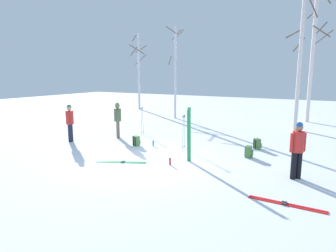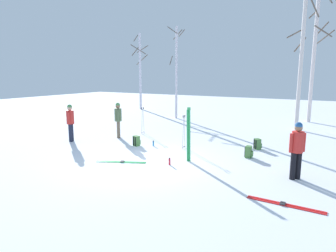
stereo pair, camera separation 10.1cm
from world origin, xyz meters
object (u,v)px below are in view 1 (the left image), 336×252
at_px(ski_pair_lying_1, 121,162).
at_px(person_0, 118,118).
at_px(backpack_1, 249,152).
at_px(ski_poles_0, 142,120).
at_px(ski_poles_1, 184,131).
at_px(birch_tree_2, 300,59).
at_px(person_2, 298,147).
at_px(birch_tree_0, 139,70).
at_px(ski_pair_planted_0, 189,135).
at_px(birch_tree_1, 175,71).
at_px(birch_tree_3, 313,56).
at_px(ski_pair_lying_0, 286,204).
at_px(backpack_2, 257,144).
at_px(water_bottle_0, 153,143).
at_px(backpack_0, 136,141).
at_px(person_1, 70,121).
at_px(water_bottle_1, 170,162).

bearing_deg(ski_pair_lying_1, person_0, 130.49).
bearing_deg(backpack_1, ski_poles_0, 163.92).
bearing_deg(ski_poles_1, birch_tree_2, 62.76).
bearing_deg(ski_pair_lying_1, person_2, 12.76).
height_order(backpack_1, birch_tree_0, birch_tree_0).
distance_m(ski_pair_planted_0, birch_tree_1, 10.64).
bearing_deg(birch_tree_3, ski_pair_planted_0, -104.06).
xyz_separation_m(ski_pair_planted_0, ski_pair_lying_1, (-2.01, -1.30, -0.96)).
relative_size(ski_pair_lying_0, backpack_2, 4.08).
distance_m(water_bottle_0, birch_tree_0, 14.04).
bearing_deg(birch_tree_0, ski_pair_lying_0, -44.94).
height_order(person_0, birch_tree_0, birch_tree_0).
bearing_deg(backpack_2, backpack_0, -156.52).
height_order(backpack_2, birch_tree_2, birch_tree_2).
distance_m(person_0, ski_pair_planted_0, 5.05).
height_order(person_2, ski_pair_planted_0, ski_pair_planted_0).
distance_m(ski_poles_0, backpack_0, 2.72).
height_order(ski_poles_1, birch_tree_1, birch_tree_1).
relative_size(person_1, birch_tree_0, 0.26).
bearing_deg(water_bottle_0, ski_poles_1, 11.77).
xyz_separation_m(water_bottle_0, birch_tree_1, (-3.02, 7.65, 3.15)).
bearing_deg(water_bottle_1, water_bottle_0, 134.36).
distance_m(person_0, water_bottle_1, 5.11).
distance_m(backpack_1, birch_tree_3, 11.01).
xyz_separation_m(person_1, ski_pair_lying_1, (4.07, -1.43, -0.97)).
distance_m(birch_tree_0, birch_tree_3, 13.58).
relative_size(ski_pair_planted_0, birch_tree_2, 0.26).
bearing_deg(backpack_0, birch_tree_1, 106.54).
xyz_separation_m(person_0, birch_tree_2, (7.26, 6.56, 2.86)).
bearing_deg(birch_tree_2, water_bottle_0, -124.28).
bearing_deg(water_bottle_1, birch_tree_2, 72.20).
bearing_deg(backpack_2, person_0, -170.13).
bearing_deg(birch_tree_2, ski_pair_planted_0, -106.93).
xyz_separation_m(person_1, birch_tree_2, (8.64, 8.28, 2.86)).
relative_size(ski_pair_lying_1, water_bottle_1, 6.80).
bearing_deg(water_bottle_1, ski_pair_lying_1, -160.20).
xyz_separation_m(person_2, ski_pair_lying_1, (-5.55, -1.26, -0.97)).
relative_size(ski_pair_lying_1, ski_poles_0, 1.23).
bearing_deg(ski_pair_lying_0, person_0, 154.69).
distance_m(backpack_0, birch_tree_2, 9.98).
distance_m(person_2, birch_tree_1, 12.82).
relative_size(ski_poles_1, backpack_0, 3.20).
bearing_deg(birch_tree_1, person_0, -84.92).
xyz_separation_m(ski_poles_1, backpack_2, (2.70, 1.42, -0.54)).
bearing_deg(backpack_2, ski_poles_0, 177.11).
distance_m(ski_pair_lying_0, ski_poles_0, 9.49).
relative_size(ski_pair_planted_0, backpack_2, 4.42).
bearing_deg(birch_tree_2, ski_poles_1, -117.24).
relative_size(ski_pair_lying_0, birch_tree_2, 0.24).
height_order(person_1, water_bottle_0, person_1).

